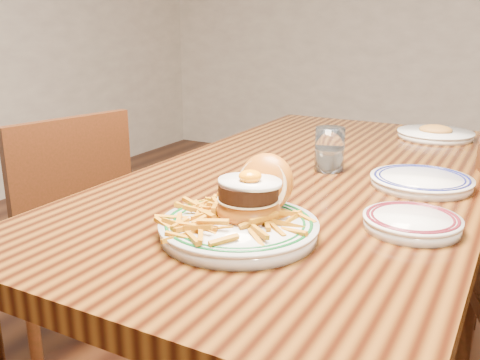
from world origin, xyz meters
The scene contains 7 objects.
table centered at (0.00, 0.00, 0.66)m, with size 0.85×1.60×0.75m.
chair_left centered at (-0.81, -0.14, 0.46)m, with size 0.48×0.48×0.86m.
main_plate centered at (0.03, -0.45, 0.79)m, with size 0.29×0.30×0.14m.
side_plate centered at (0.30, -0.28, 0.77)m, with size 0.18×0.19×0.03m.
rear_plate centered at (0.26, 0.02, 0.76)m, with size 0.24×0.24×0.03m.
water_glass centered at (0.02, 0.04, 0.80)m, with size 0.08×0.08×0.12m.
far_plate centered at (0.20, 0.60, 0.76)m, with size 0.25×0.25×0.04m.
Camera 1 is at (0.47, -1.27, 1.13)m, focal length 40.00 mm.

